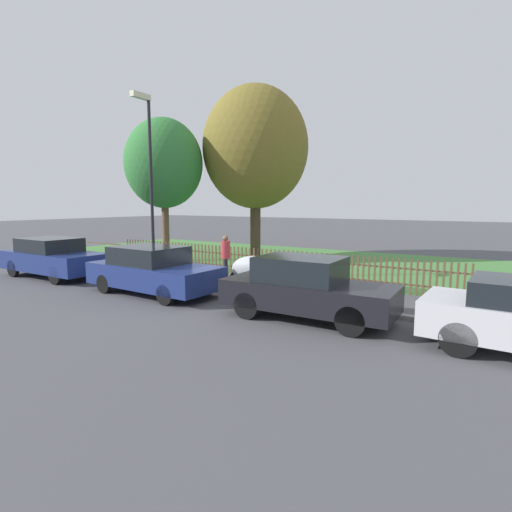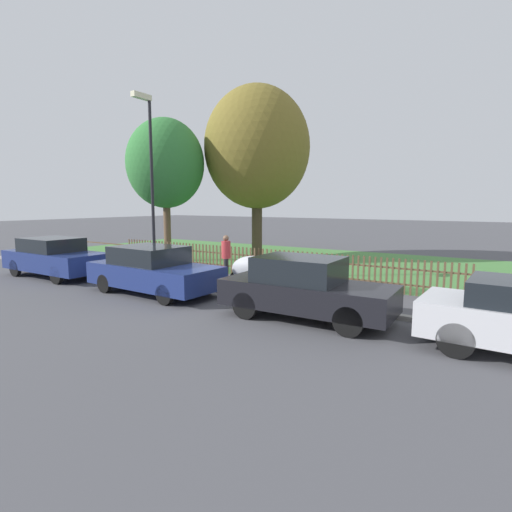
% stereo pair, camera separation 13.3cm
% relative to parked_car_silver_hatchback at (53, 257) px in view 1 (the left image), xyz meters
% --- Properties ---
extents(ground_plane, '(120.00, 120.00, 0.00)m').
position_rel_parked_car_silver_hatchback_xyz_m(ground_plane, '(6.49, 1.18, -0.75)').
color(ground_plane, '#4C4C51').
extents(kerb_stone, '(29.75, 0.20, 0.12)m').
position_rel_parked_car_silver_hatchback_xyz_m(kerb_stone, '(6.49, 1.28, -0.69)').
color(kerb_stone, gray).
rests_on(kerb_stone, ground).
extents(grass_strip, '(29.75, 10.04, 0.01)m').
position_rel_parked_car_silver_hatchback_xyz_m(grass_strip, '(6.49, 9.09, -0.74)').
color(grass_strip, '#477F3D').
rests_on(grass_strip, ground).
extents(park_fence, '(29.75, 0.05, 1.10)m').
position_rel_parked_car_silver_hatchback_xyz_m(park_fence, '(6.49, 4.08, -0.20)').
color(park_fence, brown).
rests_on(park_fence, ground).
extents(parked_car_silver_hatchback, '(4.43, 1.80, 1.47)m').
position_rel_parked_car_silver_hatchback_xyz_m(parked_car_silver_hatchback, '(0.00, 0.00, 0.00)').
color(parked_car_silver_hatchback, navy).
rests_on(parked_car_silver_hatchback, ground).
extents(parked_car_black_saloon, '(4.39, 1.93, 1.46)m').
position_rel_parked_car_silver_hatchback_xyz_m(parked_car_black_saloon, '(5.27, 0.06, -0.02)').
color(parked_car_black_saloon, navy).
rests_on(parked_car_black_saloon, ground).
extents(parked_car_navy_estate, '(4.16, 1.76, 1.50)m').
position_rel_parked_car_silver_hatchback_xyz_m(parked_car_navy_estate, '(10.44, 0.08, 0.00)').
color(parked_car_navy_estate, black).
rests_on(parked_car_navy_estate, ground).
extents(covered_motorcycle, '(1.84, 0.81, 1.14)m').
position_rel_parked_car_silver_hatchback_xyz_m(covered_motorcycle, '(7.85, 1.89, -0.06)').
color(covered_motorcycle, black).
rests_on(covered_motorcycle, ground).
extents(tree_nearest_kerb, '(3.63, 3.63, 6.73)m').
position_rel_parked_car_silver_hatchback_xyz_m(tree_nearest_kerb, '(0.53, 5.36, 3.87)').
color(tree_nearest_kerb, brown).
rests_on(tree_nearest_kerb, ground).
extents(tree_behind_motorcycle, '(5.21, 5.21, 8.49)m').
position_rel_parked_car_silver_hatchback_xyz_m(tree_behind_motorcycle, '(3.58, 8.59, 4.73)').
color(tree_behind_motorcycle, '#473828').
rests_on(tree_behind_motorcycle, ground).
extents(pedestrian_near_fence, '(0.46, 0.46, 1.63)m').
position_rel_parked_car_silver_hatchback_xyz_m(pedestrian_near_fence, '(5.86, 3.00, 0.18)').
color(pedestrian_near_fence, black).
rests_on(pedestrian_near_fence, ground).
extents(street_lamp, '(0.20, 0.79, 6.47)m').
position_rel_parked_car_silver_hatchback_xyz_m(street_lamp, '(3.60, 1.58, 3.25)').
color(street_lamp, black).
rests_on(street_lamp, ground).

